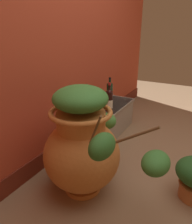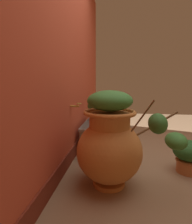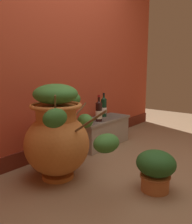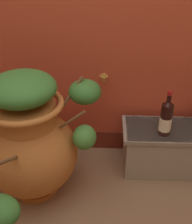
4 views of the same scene
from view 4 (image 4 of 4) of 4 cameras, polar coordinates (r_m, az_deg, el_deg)
terracotta_urn at (r=1.70m, az=-13.67°, el=-6.27°), size 0.84×0.93×0.85m
stone_ledge at (r=2.05m, az=17.34°, el=-7.14°), size 0.84×0.33×0.35m
wine_bottle_left at (r=1.81m, az=14.64°, el=-1.26°), size 0.08×0.08×0.32m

